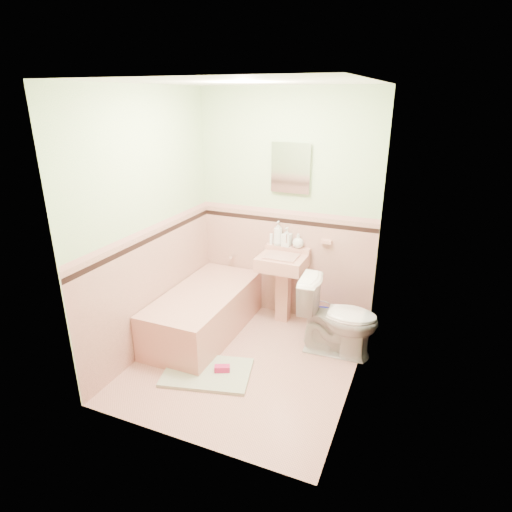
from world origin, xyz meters
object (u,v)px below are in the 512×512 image
at_px(soap_bottle_right, 298,241).
at_px(shoe, 222,369).
at_px(medicine_cabinet, 291,168).
at_px(soap_bottle_left, 278,233).
at_px(soap_bottle_mid, 287,237).
at_px(toilet, 338,317).
at_px(bathtub, 205,313).
at_px(bucket, 322,322).
at_px(sink, 282,290).

xyz_separation_m(soap_bottle_right, shoe, (-0.28, -1.31, -0.87)).
relative_size(medicine_cabinet, soap_bottle_right, 3.05).
relative_size(soap_bottle_left, soap_bottle_mid, 1.28).
relative_size(toilet, shoe, 5.55).
relative_size(soap_bottle_left, toilet, 0.35).
relative_size(bathtub, medicine_cabinet, 3.13).
height_order(soap_bottle_left, bucket, soap_bottle_left).
height_order(medicine_cabinet, soap_bottle_right, medicine_cabinet).
distance_m(bathtub, sink, 0.88).
bearing_deg(soap_bottle_right, toilet, -42.06).
bearing_deg(sink, medicine_cabinet, 90.00).
distance_m(soap_bottle_left, soap_bottle_right, 0.24).
bearing_deg(medicine_cabinet, bathtub, -132.58).
relative_size(bathtub, sink, 1.89).
bearing_deg(shoe, soap_bottle_mid, 58.37).
height_order(sink, bucket, sink).
height_order(soap_bottle_right, shoe, soap_bottle_right).
bearing_deg(toilet, soap_bottle_left, 53.86).
distance_m(soap_bottle_right, shoe, 1.59).
xyz_separation_m(soap_bottle_mid, shoe, (-0.15, -1.31, -0.89)).
relative_size(bathtub, toilet, 1.94).
relative_size(medicine_cabinet, soap_bottle_mid, 2.26).
bearing_deg(soap_bottle_left, bucket, -20.46).
bearing_deg(medicine_cabinet, soap_bottle_right, -14.64).
relative_size(soap_bottle_left, bucket, 1.10).
height_order(soap_bottle_mid, shoe, soap_bottle_mid).
height_order(soap_bottle_mid, toilet, soap_bottle_mid).
relative_size(bathtub, soap_bottle_right, 9.53).
bearing_deg(soap_bottle_left, medicine_cabinet, 14.21).
xyz_separation_m(bathtub, shoe, (0.51, -0.60, -0.17)).
height_order(medicine_cabinet, bucket, medicine_cabinet).
xyz_separation_m(medicine_cabinet, shoe, (-0.17, -1.34, -1.64)).
bearing_deg(shoe, bucket, 33.77).
relative_size(sink, bucket, 3.19).
xyz_separation_m(bathtub, medicine_cabinet, (0.68, 0.74, 1.47)).
height_order(bathtub, shoe, bathtub).
xyz_separation_m(sink, medicine_cabinet, (0.00, 0.21, 1.30)).
xyz_separation_m(bathtub, soap_bottle_right, (0.79, 0.71, 0.70)).
relative_size(sink, soap_bottle_mid, 3.73).
xyz_separation_m(sink, soap_bottle_mid, (-0.02, 0.18, 0.56)).
relative_size(soap_bottle_mid, bucket, 0.86).
distance_m(sink, soap_bottle_mid, 0.58).
bearing_deg(soap_bottle_mid, bucket, -24.16).
xyz_separation_m(soap_bottle_mid, soap_bottle_right, (0.13, 0.00, -0.03)).
distance_m(toilet, shoe, 1.21).
distance_m(sink, bucket, 0.56).
relative_size(sink, soap_bottle_right, 5.03).
bearing_deg(shoe, soap_bottle_left, 62.81).
distance_m(sink, toilet, 0.79).
distance_m(soap_bottle_right, toilet, 0.96).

